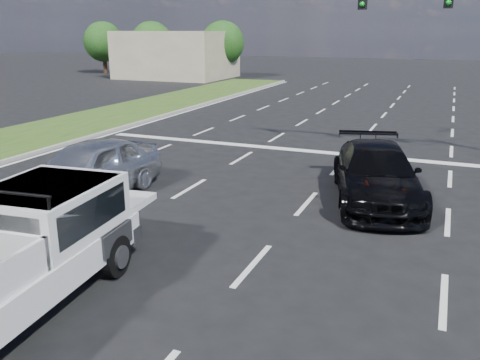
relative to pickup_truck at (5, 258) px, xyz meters
name	(u,v)px	position (x,y,z in m)	size (l,w,h in m)	color
ground	(174,251)	(1.23, 3.11, -0.98)	(160.00, 160.00, 0.00)	black
road_markings	(275,173)	(1.23, 9.68, -0.97)	(17.75, 60.00, 0.01)	silver
curb_left	(43,150)	(-7.82, 9.11, -0.91)	(0.15, 60.00, 0.14)	gray
building_left	(177,55)	(-18.77, 39.11, 1.22)	(10.00, 8.00, 4.40)	#B9A98D
tree_far_a	(103,42)	(-28.77, 41.11, 2.31)	(4.20, 4.20, 5.40)	#332114
tree_far_b	(152,42)	(-22.77, 41.11, 2.31)	(4.20, 4.20, 5.40)	#332114
tree_far_c	(223,43)	(-14.77, 41.11, 2.31)	(4.20, 4.20, 5.40)	#332114
pickup_truck	(5,258)	(0.00, 0.00, 0.00)	(2.55, 5.74, 2.09)	black
silver_sedan	(89,170)	(-2.63, 5.35, -0.18)	(1.90, 4.71, 1.61)	silver
black_coupe	(376,174)	(4.61, 8.07, -0.23)	(2.09, 5.14, 1.49)	black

